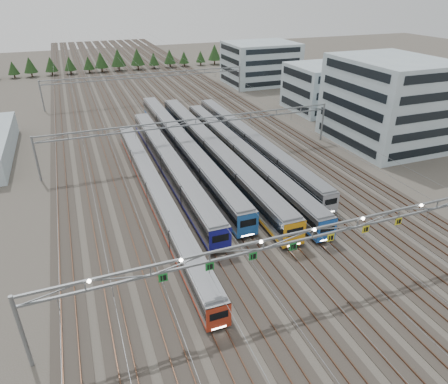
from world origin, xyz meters
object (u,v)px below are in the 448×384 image
object	(u,v)px
gantry_near	(313,236)
depot_bldg_mid	(319,88)
train_e	(240,153)
train_d	(212,150)
gantry_far	(148,79)
train_a	(155,190)
train_f	(251,141)
train_c	(182,145)
train_b	(169,163)
depot_bldg_north	(260,63)
depot_bldg_south	(387,102)
gantry_mid	(196,126)

from	to	relation	value
gantry_near	depot_bldg_mid	size ratio (longest dim) A/B	3.52
train_e	gantry_near	world-z (taller)	gantry_near
train_d	gantry_far	world-z (taller)	gantry_far
train_e	depot_bldg_mid	size ratio (longest dim) A/B	3.53
gantry_near	train_a	bearing A→B (deg)	113.47
train_a	train_f	size ratio (longest dim) A/B	1.03
train_c	train_e	distance (m)	11.71
train_a	train_b	xyz separation A→B (m)	(4.50, 8.82, 0.25)
train_d	depot_bldg_north	distance (m)	68.52
train_b	depot_bldg_south	size ratio (longest dim) A/B	2.32
gantry_far	depot_bldg_south	distance (m)	64.01
gantry_near	depot_bldg_north	world-z (taller)	depot_bldg_north
depot_bldg_south	depot_bldg_mid	xyz separation A→B (m)	(1.00, 25.76, -2.80)
train_e	train_f	bearing A→B (deg)	48.90
train_f	depot_bldg_mid	size ratio (longest dim) A/B	3.45
train_a	depot_bldg_mid	world-z (taller)	depot_bldg_mid
gantry_mid	depot_bldg_mid	world-z (taller)	depot_bldg_mid
gantry_far	train_f	bearing A→B (deg)	-76.06
train_d	gantry_near	xyz separation A→B (m)	(-2.30, -37.74, 4.78)
train_a	gantry_near	distance (m)	28.60
train_a	depot_bldg_north	xyz separation A→B (m)	(50.95, 69.16, 4.63)
gantry_near	gantry_far	size ratio (longest dim) A/B	1.00
train_b	train_d	size ratio (longest dim) A/B	0.83
train_d	train_b	bearing A→B (deg)	-160.90
train_b	gantry_mid	distance (m)	9.67
depot_bldg_mid	gantry_mid	bearing A→B (deg)	-153.39
gantry_far	depot_bldg_mid	world-z (taller)	depot_bldg_mid
train_b	gantry_mid	size ratio (longest dim) A/B	0.91
train_e	gantry_near	size ratio (longest dim) A/B	1.00
train_e	gantry_far	distance (m)	51.12
train_f	gantry_near	distance (m)	41.66
train_a	depot_bldg_south	size ratio (longest dim) A/B	2.57
train_f	depot_bldg_north	world-z (taller)	depot_bldg_north
train_a	train_d	size ratio (longest dim) A/B	0.92
gantry_near	gantry_mid	world-z (taller)	gantry_near
train_c	depot_bldg_south	size ratio (longest dim) A/B	2.84
train_e	depot_bldg_north	distance (m)	68.89
depot_bldg_south	depot_bldg_north	distance (m)	60.65
train_b	train_f	world-z (taller)	train_b
depot_bldg_south	train_c	bearing A→B (deg)	169.33
train_a	gantry_far	distance (m)	60.54
train_b	depot_bldg_north	xyz separation A→B (m)	(46.45, 60.34, 4.38)
train_d	train_e	world-z (taller)	train_d
train_f	depot_bldg_mid	distance (m)	35.35
train_a	depot_bldg_mid	size ratio (longest dim) A/B	3.54
gantry_near	gantry_far	distance (m)	85.12
train_a	gantry_near	bearing A→B (deg)	-66.53
train_c	gantry_near	xyz separation A→B (m)	(2.20, -42.12, 4.84)
train_c	train_e	size ratio (longest dim) A/B	1.10
train_f	gantry_far	distance (m)	46.91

